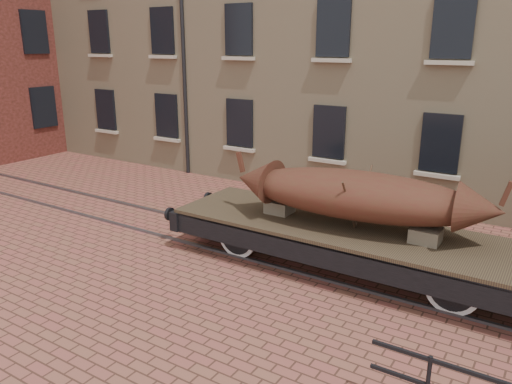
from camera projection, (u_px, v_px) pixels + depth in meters
The scene contains 4 objects.
ground at pixel (335, 268), 11.50m from camera, with size 90.00×90.00×0.00m, color brown.
rail_track at pixel (335, 267), 11.49m from camera, with size 30.00×1.52×0.06m.
flatcar_wagon at pixel (346, 235), 11.14m from camera, with size 9.09×2.47×1.37m.
iron_boat at pixel (357, 195), 10.76m from camera, with size 5.91×2.08×1.44m.
Camera 1 is at (4.09, -9.85, 5.00)m, focal length 35.00 mm.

